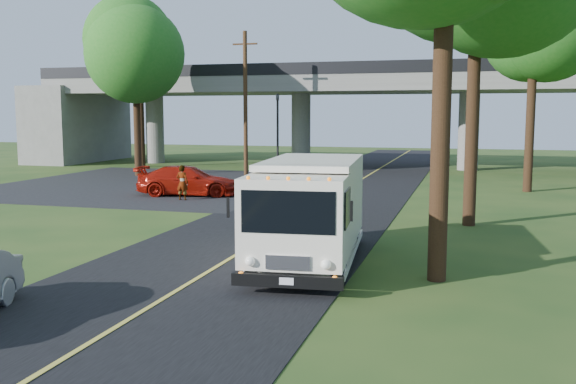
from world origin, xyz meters
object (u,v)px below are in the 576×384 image
at_px(traffic_signal, 278,125).
at_px(pedestrian, 182,183).
at_px(step_van, 309,208).
at_px(tree_left_far, 141,64).
at_px(utility_pole, 245,103).
at_px(tree_left_lot, 137,48).
at_px(red_sedan, 188,181).
at_px(tree_right_far, 540,23).

height_order(traffic_signal, pedestrian, traffic_signal).
relative_size(traffic_signal, step_van, 0.78).
bearing_deg(tree_left_far, step_van, -53.94).
height_order(utility_pole, pedestrian, utility_pole).
bearing_deg(step_van, tree_left_lot, 123.13).
relative_size(tree_left_lot, pedestrian, 6.53).
bearing_deg(utility_pole, pedestrian, -84.47).
bearing_deg(utility_pole, traffic_signal, 53.13).
bearing_deg(tree_left_far, tree_left_lot, -63.43).
xyz_separation_m(step_van, pedestrian, (-8.56, 10.47, -0.68)).
height_order(utility_pole, red_sedan, utility_pole).
height_order(red_sedan, pedestrian, pedestrian).
bearing_deg(tree_right_far, tree_left_lot, 175.03).
distance_m(traffic_signal, tree_left_far, 11.75).
xyz_separation_m(traffic_signal, tree_left_far, (-10.79, 1.84, 4.25)).
distance_m(tree_left_lot, red_sedan, 12.76).
bearing_deg(tree_right_far, tree_left_far, 162.90).
bearing_deg(utility_pole, tree_right_far, -14.00).
relative_size(traffic_signal, tree_left_lot, 0.50).
xyz_separation_m(tree_right_far, tree_left_lot, (-23.00, 2.00, -0.40)).
height_order(tree_left_far, step_van, tree_left_far).
bearing_deg(tree_left_lot, red_sedan, -48.69).
xyz_separation_m(tree_right_far, pedestrian, (-15.57, -7.60, -7.50)).
bearing_deg(tree_right_far, red_sedan, -159.75).
distance_m(step_van, pedestrian, 13.54).
xyz_separation_m(tree_left_lot, tree_left_far, (-3.00, 6.00, -0.45)).
relative_size(tree_left_lot, step_van, 1.57).
distance_m(tree_left_far, red_sedan, 18.39).
bearing_deg(step_van, utility_pole, 108.14).
relative_size(traffic_signal, utility_pole, 0.58).
bearing_deg(traffic_signal, utility_pole, -126.87).
bearing_deg(pedestrian, red_sedan, -69.50).
bearing_deg(step_van, pedestrian, 123.84).
bearing_deg(tree_left_far, tree_right_far, -17.10).
bearing_deg(tree_left_lot, pedestrian, -52.26).
bearing_deg(red_sedan, pedestrian, -176.16).
bearing_deg(red_sedan, tree_right_far, -81.63).
bearing_deg(pedestrian, tree_left_far, -51.45).
distance_m(traffic_signal, red_sedan, 12.36).
distance_m(traffic_signal, pedestrian, 13.98).
xyz_separation_m(utility_pole, tree_left_lot, (-6.29, -2.16, 3.31)).
relative_size(step_van, red_sedan, 1.37).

